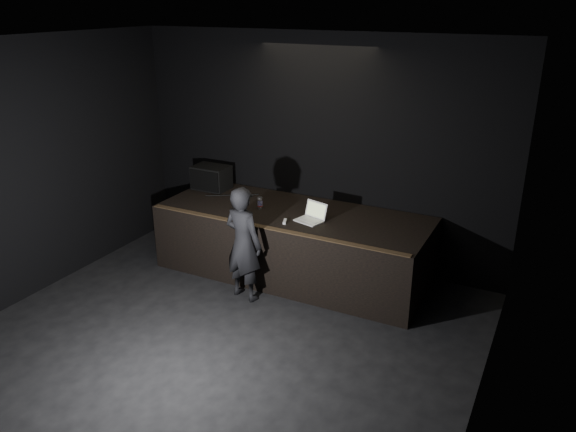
# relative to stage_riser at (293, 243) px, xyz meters

# --- Properties ---
(ground) EXTENTS (7.00, 7.00, 0.00)m
(ground) POSITION_rel_stage_riser_xyz_m (0.00, -2.73, -0.50)
(ground) COLOR black
(ground) RESTS_ON ground
(room_walls) EXTENTS (6.10, 7.10, 3.52)m
(room_walls) POSITION_rel_stage_riser_xyz_m (0.00, -2.73, 1.52)
(room_walls) COLOR black
(room_walls) RESTS_ON ground
(stage_riser) EXTENTS (4.00, 1.50, 1.00)m
(stage_riser) POSITION_rel_stage_riser_xyz_m (0.00, 0.00, 0.00)
(stage_riser) COLOR black
(stage_riser) RESTS_ON ground
(riser_lip) EXTENTS (3.92, 0.10, 0.01)m
(riser_lip) POSITION_rel_stage_riser_xyz_m (0.00, -0.71, 0.51)
(riser_lip) COLOR brown
(riser_lip) RESTS_ON stage_riser
(stage_monitor) EXTENTS (0.57, 0.42, 0.38)m
(stage_monitor) POSITION_rel_stage_riser_xyz_m (-1.67, 0.35, 0.69)
(stage_monitor) COLOR black
(stage_monitor) RESTS_ON stage_riser
(cable) EXTENTS (0.74, 0.45, 0.02)m
(cable) POSITION_rel_stage_riser_xyz_m (-1.18, 0.21, 0.51)
(cable) COLOR black
(cable) RESTS_ON stage_riser
(laptop) EXTENTS (0.44, 0.41, 0.25)m
(laptop) POSITION_rel_stage_riser_xyz_m (0.39, -0.18, 0.57)
(laptop) COLOR silver
(laptop) RESTS_ON stage_riser
(beer_can) EXTENTS (0.08, 0.08, 0.18)m
(beer_can) POSITION_rel_stage_riser_xyz_m (-0.49, -0.11, 0.59)
(beer_can) COLOR silver
(beer_can) RESTS_ON stage_riser
(plastic_cup) EXTENTS (0.08, 0.08, 0.10)m
(plastic_cup) POSITION_rel_stage_riser_xyz_m (0.38, 0.11, 0.55)
(plastic_cup) COLOR white
(plastic_cup) RESTS_ON stage_riser
(wii_remote) EXTENTS (0.09, 0.17, 0.03)m
(wii_remote) POSITION_rel_stage_riser_xyz_m (0.08, -0.42, 0.52)
(wii_remote) COLOR white
(wii_remote) RESTS_ON stage_riser
(person) EXTENTS (0.66, 0.49, 1.62)m
(person) POSITION_rel_stage_riser_xyz_m (-0.28, -0.95, 0.31)
(person) COLOR black
(person) RESTS_ON ground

